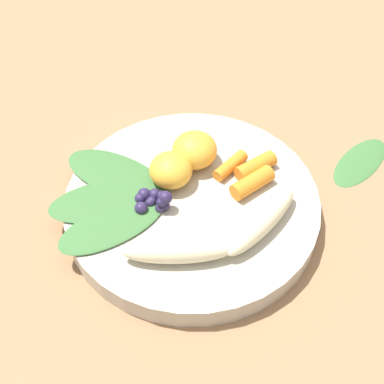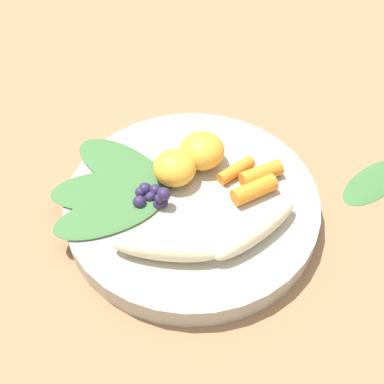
# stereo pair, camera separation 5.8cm
# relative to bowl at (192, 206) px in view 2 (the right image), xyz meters

# --- Properties ---
(ground_plane) EXTENTS (2.40, 2.40, 0.00)m
(ground_plane) POSITION_rel_bowl_xyz_m (0.00, 0.00, -0.01)
(ground_plane) COLOR #99704C
(bowl) EXTENTS (0.28, 0.28, 0.03)m
(bowl) POSITION_rel_bowl_xyz_m (0.00, 0.00, 0.00)
(bowl) COLOR #B2AD9E
(bowl) RESTS_ON ground_plane
(banana_peeled_left) EXTENTS (0.11, 0.06, 0.03)m
(banana_peeled_left) POSITION_rel_bowl_xyz_m (0.04, -0.07, 0.03)
(banana_peeled_left) COLOR beige
(banana_peeled_left) RESTS_ON bowl
(banana_peeled_right) EXTENTS (0.11, 0.07, 0.03)m
(banana_peeled_right) POSITION_rel_bowl_xyz_m (-0.05, -0.06, 0.03)
(banana_peeled_right) COLOR beige
(banana_peeled_right) RESTS_ON bowl
(orange_segment_near) EXTENTS (0.05, 0.05, 0.04)m
(orange_segment_near) POSITION_rel_bowl_xyz_m (-0.01, 0.03, 0.03)
(orange_segment_near) COLOR #F4A833
(orange_segment_near) RESTS_ON bowl
(orange_segment_far) EXTENTS (0.05, 0.05, 0.04)m
(orange_segment_far) POSITION_rel_bowl_xyz_m (0.03, 0.05, 0.03)
(orange_segment_far) COLOR #F4A833
(orange_segment_far) RESTS_ON bowl
(carrot_front) EXTENTS (0.05, 0.03, 0.02)m
(carrot_front) POSITION_rel_bowl_xyz_m (0.07, -0.02, 0.02)
(carrot_front) COLOR orange
(carrot_front) RESTS_ON bowl
(carrot_mid_left) EXTENTS (0.05, 0.02, 0.02)m
(carrot_mid_left) POSITION_rel_bowl_xyz_m (0.08, -0.00, 0.02)
(carrot_mid_left) COLOR orange
(carrot_mid_left) RESTS_ON bowl
(carrot_mid_right) EXTENTS (0.05, 0.03, 0.01)m
(carrot_mid_right) POSITION_rel_bowl_xyz_m (0.06, 0.02, 0.02)
(carrot_mid_right) COLOR orange
(carrot_mid_right) RESTS_ON bowl
(blueberry_pile) EXTENTS (0.04, 0.04, 0.03)m
(blueberry_pile) POSITION_rel_bowl_xyz_m (-0.04, 0.01, 0.02)
(blueberry_pile) COLOR #2D234C
(blueberry_pile) RESTS_ON bowl
(kale_leaf_left) EXTENTS (0.12, 0.14, 0.01)m
(kale_leaf_left) POSITION_rel_bowl_xyz_m (-0.06, 0.07, 0.02)
(kale_leaf_left) COLOR #3D7038
(kale_leaf_left) RESTS_ON bowl
(kale_leaf_right) EXTENTS (0.15, 0.09, 0.01)m
(kale_leaf_right) POSITION_rel_bowl_xyz_m (-0.08, 0.04, 0.02)
(kale_leaf_right) COLOR #3D7038
(kale_leaf_right) RESTS_ON bowl
(kale_leaf_rear) EXTENTS (0.13, 0.06, 0.01)m
(kale_leaf_rear) POSITION_rel_bowl_xyz_m (-0.09, 0.01, 0.02)
(kale_leaf_rear) COLOR #3D7038
(kale_leaf_rear) RESTS_ON bowl
(kale_leaf_stray) EXTENTS (0.11, 0.08, 0.01)m
(kale_leaf_stray) POSITION_rel_bowl_xyz_m (0.22, -0.03, -0.01)
(kale_leaf_stray) COLOR #3D7038
(kale_leaf_stray) RESTS_ON ground_plane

